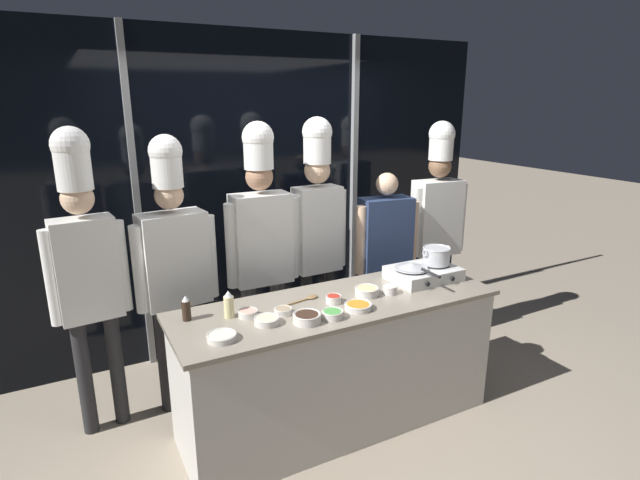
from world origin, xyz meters
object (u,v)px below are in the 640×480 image
(squeeze_bottle_oil, at_px, (229,305))
(prep_bowl_soy_glaze, at_px, (307,317))
(chef_line, at_px, (261,236))
(stock_pot, at_px, (436,255))
(prep_bowl_shrimp, at_px, (248,313))
(prep_bowl_scallions, at_px, (332,314))
(chef_pastry, at_px, (317,220))
(person_guest, at_px, (385,248))
(portable_stove, at_px, (423,273))
(chef_sous, at_px, (174,258))
(prep_bowl_noodles, at_px, (267,320))
(frying_pan, at_px, (412,266))
(prep_bowl_carrots, at_px, (358,306))
(prep_bowl_bean_sprouts, at_px, (222,336))
(prep_bowl_chili_flakes, at_px, (334,299))
(chef_head, at_px, (85,258))
(serving_spoon_slotted, at_px, (308,298))
(squeeze_bottle_soy, at_px, (186,308))
(chef_apprentice, at_px, (437,215))
(prep_bowl_ginger, at_px, (367,291))
(prep_bowl_mushrooms, at_px, (283,311))
(prep_bowl_garlic, at_px, (390,289))

(squeeze_bottle_oil, bearing_deg, prep_bowl_soy_glaze, -36.48)
(chef_line, bearing_deg, stock_pot, 149.66)
(prep_bowl_shrimp, bearing_deg, prep_bowl_soy_glaze, -39.54)
(prep_bowl_scallions, relative_size, chef_pastry, 0.06)
(chef_line, relative_size, person_guest, 1.27)
(portable_stove, relative_size, chef_sous, 0.25)
(prep_bowl_shrimp, relative_size, chef_sous, 0.06)
(portable_stove, bearing_deg, prep_bowl_noodles, -172.74)
(prep_bowl_noodles, distance_m, prep_bowl_soy_glaze, 0.23)
(frying_pan, height_order, chef_line, chef_line)
(prep_bowl_soy_glaze, bearing_deg, prep_bowl_scallions, -6.84)
(squeeze_bottle_oil, relative_size, prep_bowl_carrots, 0.98)
(stock_pot, xyz_separation_m, prep_bowl_bean_sprouts, (-1.68, -0.23, -0.15))
(squeeze_bottle_oil, xyz_separation_m, prep_bowl_chili_flakes, (0.66, -0.10, -0.05))
(squeeze_bottle_oil, relative_size, prep_bowl_chili_flakes, 1.65)
(chef_head, xyz_separation_m, chef_line, (1.18, 0.04, -0.03))
(prep_bowl_shrimp, distance_m, chef_sous, 0.74)
(frying_pan, xyz_separation_m, chef_head, (-2.05, 0.62, 0.19))
(serving_spoon_slotted, bearing_deg, chef_pastry, 57.70)
(prep_bowl_bean_sprouts, relative_size, prep_bowl_soy_glaze, 0.97)
(prep_bowl_soy_glaze, bearing_deg, squeeze_bottle_oil, 143.52)
(squeeze_bottle_soy, distance_m, chef_apprentice, 2.41)
(prep_bowl_noodles, xyz_separation_m, prep_bowl_ginger, (0.75, 0.10, 0.01))
(frying_pan, relative_size, prep_bowl_shrimp, 3.55)
(prep_bowl_shrimp, xyz_separation_m, person_guest, (1.44, 0.64, 0.04))
(prep_bowl_bean_sprouts, distance_m, chef_apprentice, 2.41)
(frying_pan, bearing_deg, prep_bowl_carrots, -158.95)
(person_guest, bearing_deg, chef_sous, 6.26)
(prep_bowl_mushrooms, height_order, prep_bowl_shrimp, prep_bowl_shrimp)
(prep_bowl_shrimp, distance_m, chef_apprentice, 2.13)
(prep_bowl_mushrooms, relative_size, prep_bowl_ginger, 0.69)
(prep_bowl_soy_glaze, distance_m, chef_head, 1.43)
(portable_stove, xyz_separation_m, squeeze_bottle_soy, (-1.68, 0.11, 0.03))
(prep_bowl_noodles, bearing_deg, squeeze_bottle_oil, 129.91)
(squeeze_bottle_soy, height_order, chef_pastry, chef_pastry)
(squeeze_bottle_oil, xyz_separation_m, chef_head, (-0.72, 0.59, 0.24))
(prep_bowl_bean_sprouts, xyz_separation_m, chef_head, (-0.59, 0.85, 0.30))
(prep_bowl_carrots, xyz_separation_m, prep_bowl_garlic, (0.33, 0.12, 0.01))
(portable_stove, distance_m, prep_bowl_chili_flakes, 0.79)
(prep_bowl_noodles, relative_size, prep_bowl_ginger, 0.91)
(prep_bowl_soy_glaze, distance_m, prep_bowl_garlic, 0.71)
(serving_spoon_slotted, height_order, chef_head, chef_head)
(frying_pan, relative_size, person_guest, 0.27)
(prep_bowl_bean_sprouts, bearing_deg, prep_bowl_noodles, 13.48)
(prep_bowl_mushrooms, distance_m, prep_bowl_garlic, 0.77)
(prep_bowl_ginger, bearing_deg, prep_bowl_bean_sprouts, -171.00)
(stock_pot, bearing_deg, squeeze_bottle_soy, 176.54)
(prep_bowl_ginger, distance_m, chef_head, 1.79)
(prep_bowl_scallions, height_order, person_guest, person_guest)
(prep_bowl_shrimp, height_order, prep_bowl_soy_glaze, prep_bowl_soy_glaze)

